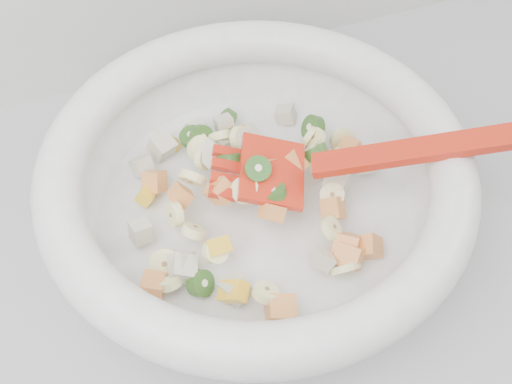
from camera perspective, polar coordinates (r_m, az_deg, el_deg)
name	(u,v)px	position (r m, az deg, el deg)	size (l,w,h in m)	color
mixing_bowl	(256,184)	(0.59, 0.04, 0.71)	(0.46, 0.39, 0.14)	white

